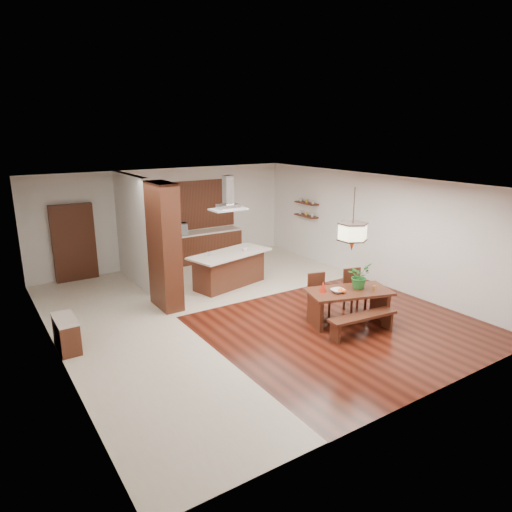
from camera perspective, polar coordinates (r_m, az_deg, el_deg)
room_shell at (r=9.93m, az=-1.45°, el=4.26°), size 9.00×9.04×2.92m
tile_hallway at (r=9.51m, az=-15.83°, el=-9.98°), size 2.50×9.00×0.01m
tile_kitchen at (r=13.15m, az=-2.50°, el=-2.17°), size 5.50×4.00×0.01m
soffit_band at (r=9.81m, az=-1.49°, el=8.98°), size 8.00×9.00×0.02m
partition_pier at (r=10.51m, az=-11.42°, el=1.16°), size 0.45×1.00×2.90m
partition_stub at (r=12.44m, az=-15.07°, el=3.16°), size 0.18×2.40×2.90m
hallway_console at (r=9.35m, az=-22.60°, el=-8.98°), size 0.37×0.88×0.63m
hallway_doorway at (r=13.25m, az=-21.80°, el=1.54°), size 1.10×0.20×2.10m
rear_counter at (r=14.35m, az=-6.85°, el=1.21°), size 2.60×0.62×0.95m
kitchen_window at (r=14.32m, az=-7.49°, el=6.37°), size 2.60×0.08×1.50m
shelf_lower at (r=14.36m, az=6.28°, el=5.01°), size 0.26×0.90×0.04m
shelf_upper at (r=14.29m, az=6.33°, el=6.59°), size 0.26×0.90×0.04m
dining_table at (r=9.91m, az=11.50°, el=-5.29°), size 1.93×1.36×0.73m
dining_bench at (r=9.52m, az=13.11°, el=-8.37°), size 1.55×0.49×0.43m
dining_chair_left at (r=10.20m, az=7.93°, el=-4.89°), size 0.51×0.51×0.94m
dining_chair_right at (r=10.56m, az=12.30°, el=-4.29°), size 0.53×0.53×0.97m
pendant_lantern at (r=9.45m, az=12.05°, el=4.46°), size 0.64×0.64×1.31m
foliage_plant at (r=9.95m, az=12.75°, el=-2.43°), size 0.59×0.54×0.55m
fruit_bowl at (r=9.68m, az=10.19°, el=-4.30°), size 0.33×0.33×0.07m
napkin_cone at (r=9.63m, az=8.38°, el=-3.78°), size 0.19×0.19×0.24m
gold_ornament at (r=9.99m, az=14.56°, el=-3.87°), size 0.08×0.08×0.09m
kitchen_island at (r=12.01m, az=-3.34°, el=-1.61°), size 2.38×1.45×0.91m
range_hood at (r=11.58m, az=-3.51°, el=7.88°), size 0.90×0.55×0.87m
island_cup at (r=11.99m, az=-1.41°, el=0.86°), size 0.13×0.13×0.10m
microwave at (r=13.88m, az=-9.84°, el=3.32°), size 0.70×0.57×0.33m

